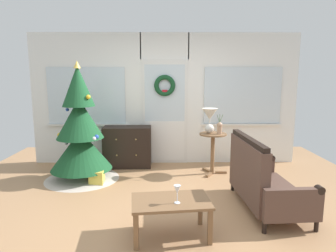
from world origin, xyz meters
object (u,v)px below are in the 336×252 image
object	(u,v)px
flower_vase	(220,127)
gift_box	(97,178)
wine_glass	(177,190)
side_table	(213,145)
table_lamp	(210,117)
settee_sofa	(261,181)
christmas_tree	(80,136)
coffee_table	(171,205)
dresser_cabinet	(128,147)

from	to	relation	value
flower_vase	gift_box	xyz separation A→B (m)	(-2.05, -0.46, -0.74)
flower_vase	wine_glass	size ratio (longest dim) A/B	1.79
side_table	table_lamp	distance (m)	0.50
settee_sofa	side_table	bearing A→B (deg)	106.26
wine_glass	christmas_tree	bearing A→B (deg)	128.56
settee_sofa	side_table	size ratio (longest dim) A/B	1.95
coffee_table	wine_glass	bearing A→B (deg)	-50.21
coffee_table	wine_glass	world-z (taller)	wine_glass
coffee_table	gift_box	xyz separation A→B (m)	(-1.16, 1.59, -0.24)
coffee_table	gift_box	size ratio (longest dim) A/B	4.00
dresser_cabinet	settee_sofa	size ratio (longest dim) A/B	0.64
dresser_cabinet	wine_glass	bearing A→B (deg)	-72.16
table_lamp	gift_box	distance (m)	2.17
christmas_tree	gift_box	bearing A→B (deg)	-40.51
side_table	coffee_table	xyz separation A→B (m)	(-0.78, -2.11, -0.17)
christmas_tree	flower_vase	size ratio (longest dim) A/B	5.64
dresser_cabinet	side_table	xyz separation A→B (m)	(1.57, -0.45, 0.13)
dresser_cabinet	gift_box	size ratio (longest dim) A/B	4.07
christmas_tree	dresser_cabinet	xyz separation A→B (m)	(0.69, 0.71, -0.36)
dresser_cabinet	coffee_table	bearing A→B (deg)	-72.99
side_table	flower_vase	world-z (taller)	flower_vase
christmas_tree	settee_sofa	size ratio (longest dim) A/B	1.38
dresser_cabinet	gift_box	xyz separation A→B (m)	(-0.38, -0.97, -0.28)
side_table	gift_box	distance (m)	2.06
table_lamp	coffee_table	distance (m)	2.37
settee_sofa	coffee_table	xyz separation A→B (m)	(-1.20, -0.69, -0.02)
table_lamp	wine_glass	distance (m)	2.37
coffee_table	wine_glass	xyz separation A→B (m)	(0.07, -0.08, 0.20)
settee_sofa	flower_vase	xyz separation A→B (m)	(-0.32, 1.37, 0.47)
dresser_cabinet	table_lamp	world-z (taller)	table_lamp
settee_sofa	side_table	distance (m)	1.49
side_table	dresser_cabinet	bearing A→B (deg)	164.00
flower_vase	table_lamp	bearing A→B (deg)	147.99
wine_glass	side_table	bearing A→B (deg)	71.84
table_lamp	dresser_cabinet	bearing A→B (deg)	164.81
side_table	wine_glass	bearing A→B (deg)	-108.16
settee_sofa	table_lamp	xyz separation A→B (m)	(-0.48, 1.47, 0.64)
christmas_tree	wine_glass	world-z (taller)	christmas_tree
dresser_cabinet	flower_vase	xyz separation A→B (m)	(1.67, -0.51, 0.46)
christmas_tree	gift_box	world-z (taller)	christmas_tree
christmas_tree	table_lamp	distance (m)	2.23
settee_sofa	gift_box	distance (m)	2.55
christmas_tree	flower_vase	world-z (taller)	christmas_tree
side_table	gift_box	size ratio (longest dim) A/B	3.29
side_table	gift_box	world-z (taller)	side_table
christmas_tree	table_lamp	xyz separation A→B (m)	(2.20, 0.30, 0.27)
christmas_tree	gift_box	xyz separation A→B (m)	(0.31, -0.26, -0.64)
flower_vase	coffee_table	distance (m)	2.29
dresser_cabinet	gift_box	world-z (taller)	dresser_cabinet
flower_vase	wine_glass	world-z (taller)	flower_vase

